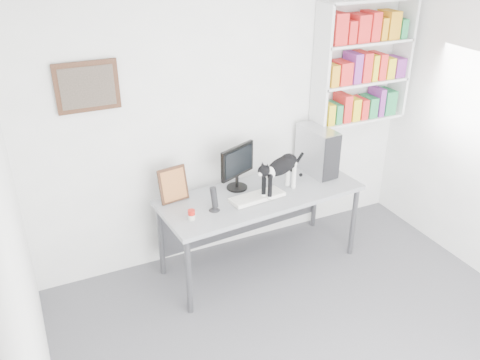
# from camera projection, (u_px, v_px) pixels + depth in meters

# --- Properties ---
(room) EXTENTS (4.01, 4.01, 2.70)m
(room) POSITION_uv_depth(u_px,v_px,m) (356.00, 223.00, 3.31)
(room) COLOR #515156
(room) RESTS_ON ground
(bookshelf) EXTENTS (1.03, 0.28, 1.24)m
(bookshelf) POSITION_uv_depth(u_px,v_px,m) (363.00, 62.00, 5.11)
(bookshelf) COLOR silver
(bookshelf) RESTS_ON room
(wall_art) EXTENTS (0.52, 0.04, 0.42)m
(wall_art) POSITION_uv_depth(u_px,v_px,m) (87.00, 87.00, 4.16)
(wall_art) COLOR #462416
(wall_art) RESTS_ON room
(desk) EXTENTS (1.99, 0.90, 0.81)m
(desk) POSITION_uv_depth(u_px,v_px,m) (260.00, 229.00, 5.00)
(desk) COLOR gray
(desk) RESTS_ON room
(monitor) EXTENTS (0.47, 0.36, 0.45)m
(monitor) POSITION_uv_depth(u_px,v_px,m) (237.00, 167.00, 4.81)
(monitor) COLOR black
(monitor) RESTS_ON desk
(keyboard) EXTENTS (0.53, 0.25, 0.04)m
(keyboard) POSITION_uv_depth(u_px,v_px,m) (257.00, 197.00, 4.71)
(keyboard) COLOR white
(keyboard) RESTS_ON desk
(pc_tower) EXTENTS (0.25, 0.49, 0.47)m
(pc_tower) POSITION_uv_depth(u_px,v_px,m) (317.00, 150.00, 5.13)
(pc_tower) COLOR #B2B2B7
(pc_tower) RESTS_ON desk
(speaker) EXTENTS (0.14, 0.14, 0.24)m
(speaker) POSITION_uv_depth(u_px,v_px,m) (214.00, 199.00, 4.48)
(speaker) COLOR black
(speaker) RESTS_ON desk
(leaning_print) EXTENTS (0.29, 0.15, 0.34)m
(leaning_print) POSITION_uv_depth(u_px,v_px,m) (173.00, 184.00, 4.62)
(leaning_print) COLOR #462416
(leaning_print) RESTS_ON desk
(soup_can) EXTENTS (0.07, 0.07, 0.09)m
(soup_can) POSITION_uv_depth(u_px,v_px,m) (192.00, 215.00, 4.37)
(soup_can) COLOR red
(soup_can) RESTS_ON desk
(cat) EXTENTS (0.62, 0.40, 0.38)m
(cat) POSITION_uv_depth(u_px,v_px,m) (280.00, 175.00, 4.74)
(cat) COLOR black
(cat) RESTS_ON desk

